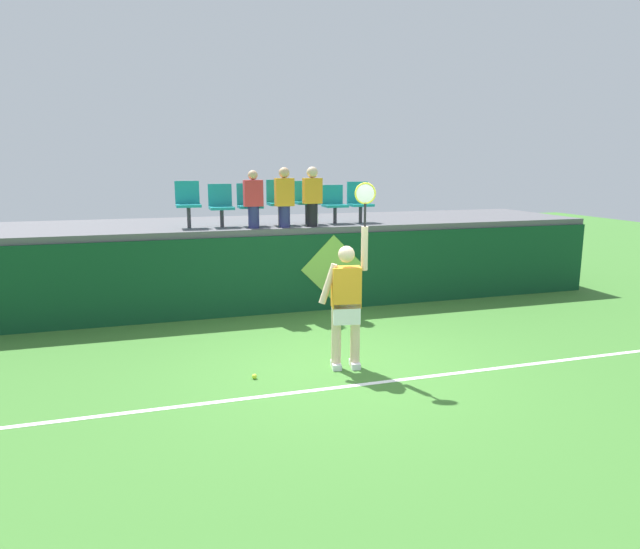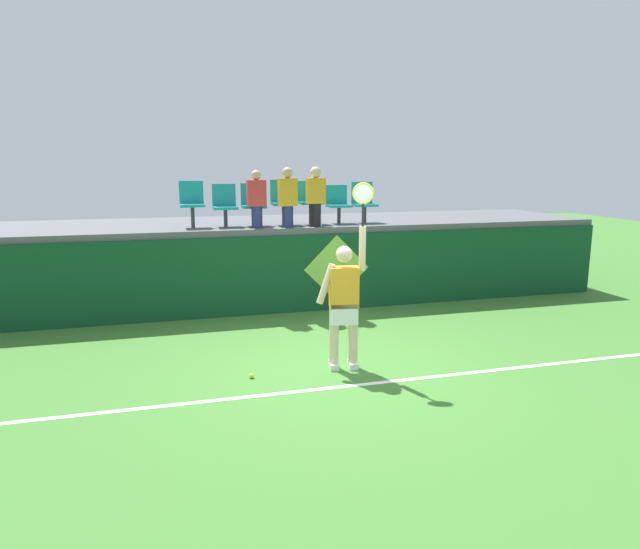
{
  "view_description": "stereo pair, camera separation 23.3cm",
  "coord_description": "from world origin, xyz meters",
  "px_view_note": "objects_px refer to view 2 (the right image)",
  "views": [
    {
      "loc": [
        -2.39,
        -6.86,
        2.73
      ],
      "look_at": [
        0.03,
        1.08,
        1.09
      ],
      "focal_mm": 31.43,
      "sensor_mm": 36.0,
      "label": 1
    },
    {
      "loc": [
        -2.17,
        -6.92,
        2.73
      ],
      "look_at": [
        0.03,
        1.08,
        1.09
      ],
      "focal_mm": 31.43,
      "sensor_mm": 36.0,
      "label": 2
    }
  ],
  "objects_px": {
    "spectator_0": "(257,198)",
    "spectator_1": "(316,195)",
    "stadium_chair_3": "(283,200)",
    "stadium_chair_5": "(338,202)",
    "tennis_player": "(344,300)",
    "water_bottle": "(320,220)",
    "stadium_chair_2": "(253,202)",
    "spectator_2": "(288,196)",
    "stadium_chair_1": "(225,203)",
    "stadium_chair_6": "(364,201)",
    "tennis_ball": "(252,376)",
    "stadium_chair_4": "(310,199)",
    "stadium_chair_0": "(192,201)"
  },
  "relations": [
    {
      "from": "stadium_chair_3",
      "to": "stadium_chair_5",
      "type": "bearing_deg",
      "value": -0.24
    },
    {
      "from": "stadium_chair_5",
      "to": "stadium_chair_2",
      "type": "bearing_deg",
      "value": 179.9
    },
    {
      "from": "water_bottle",
      "to": "spectator_1",
      "type": "distance_m",
      "value": 0.47
    },
    {
      "from": "spectator_0",
      "to": "stadium_chair_5",
      "type": "bearing_deg",
      "value": 13.73
    },
    {
      "from": "stadium_chair_5",
      "to": "stadium_chair_6",
      "type": "bearing_deg",
      "value": 0.64
    },
    {
      "from": "stadium_chair_0",
      "to": "stadium_chair_5",
      "type": "xyz_separation_m",
      "value": [
        2.82,
        -0.0,
        -0.07
      ]
    },
    {
      "from": "stadium_chair_5",
      "to": "spectator_0",
      "type": "height_order",
      "value": "spectator_0"
    },
    {
      "from": "stadium_chair_3",
      "to": "stadium_chair_5",
      "type": "distance_m",
      "value": 1.11
    },
    {
      "from": "stadium_chair_6",
      "to": "spectator_0",
      "type": "relative_size",
      "value": 0.77
    },
    {
      "from": "spectator_1",
      "to": "spectator_2",
      "type": "relative_size",
      "value": 1.01
    },
    {
      "from": "stadium_chair_1",
      "to": "spectator_2",
      "type": "bearing_deg",
      "value": -22.42
    },
    {
      "from": "tennis_player",
      "to": "tennis_ball",
      "type": "relative_size",
      "value": 37.84
    },
    {
      "from": "stadium_chair_3",
      "to": "spectator_1",
      "type": "distance_m",
      "value": 0.71
    },
    {
      "from": "tennis_ball",
      "to": "spectator_0",
      "type": "distance_m",
      "value": 4.02
    },
    {
      "from": "stadium_chair_0",
      "to": "stadium_chair_6",
      "type": "bearing_deg",
      "value": 0.05
    },
    {
      "from": "stadium_chair_1",
      "to": "stadium_chair_4",
      "type": "relative_size",
      "value": 0.95
    },
    {
      "from": "stadium_chair_1",
      "to": "stadium_chair_5",
      "type": "xyz_separation_m",
      "value": [
        2.22,
        -0.0,
        -0.02
      ]
    },
    {
      "from": "stadium_chair_4",
      "to": "spectator_1",
      "type": "height_order",
      "value": "spectator_1"
    },
    {
      "from": "stadium_chair_2",
      "to": "water_bottle",
      "type": "bearing_deg",
      "value": -22.3
    },
    {
      "from": "stadium_chair_4",
      "to": "spectator_2",
      "type": "bearing_deg",
      "value": -139.73
    },
    {
      "from": "stadium_chair_6",
      "to": "spectator_1",
      "type": "relative_size",
      "value": 0.73
    },
    {
      "from": "tennis_player",
      "to": "stadium_chair_3",
      "type": "relative_size",
      "value": 2.9
    },
    {
      "from": "water_bottle",
      "to": "stadium_chair_1",
      "type": "relative_size",
      "value": 0.31
    },
    {
      "from": "spectator_0",
      "to": "spectator_1",
      "type": "distance_m",
      "value": 1.11
    },
    {
      "from": "stadium_chair_2",
      "to": "stadium_chair_4",
      "type": "height_order",
      "value": "stadium_chair_4"
    },
    {
      "from": "water_bottle",
      "to": "stadium_chair_3",
      "type": "distance_m",
      "value": 0.86
    },
    {
      "from": "spectator_0",
      "to": "spectator_2",
      "type": "bearing_deg",
      "value": -4.22
    },
    {
      "from": "stadium_chair_2",
      "to": "spectator_2",
      "type": "relative_size",
      "value": 0.72
    },
    {
      "from": "tennis_player",
      "to": "spectator_1",
      "type": "xyz_separation_m",
      "value": [
        0.48,
        3.29,
        1.21
      ]
    },
    {
      "from": "water_bottle",
      "to": "stadium_chair_6",
      "type": "distance_m",
      "value": 1.19
    },
    {
      "from": "stadium_chair_4",
      "to": "spectator_0",
      "type": "relative_size",
      "value": 0.79
    },
    {
      "from": "stadium_chair_2",
      "to": "spectator_2",
      "type": "distance_m",
      "value": 0.74
    },
    {
      "from": "stadium_chair_1",
      "to": "spectator_0",
      "type": "distance_m",
      "value": 0.69
    },
    {
      "from": "stadium_chair_0",
      "to": "stadium_chair_3",
      "type": "relative_size",
      "value": 0.99
    },
    {
      "from": "stadium_chair_3",
      "to": "spectator_2",
      "type": "xyz_separation_m",
      "value": [
        0.0,
        -0.46,
        0.09
      ]
    },
    {
      "from": "stadium_chair_2",
      "to": "spectator_0",
      "type": "bearing_deg",
      "value": -90.0
    },
    {
      "from": "spectator_2",
      "to": "water_bottle",
      "type": "bearing_deg",
      "value": -2.64
    },
    {
      "from": "spectator_0",
      "to": "tennis_ball",
      "type": "bearing_deg",
      "value": -100.82
    },
    {
      "from": "stadium_chair_5",
      "to": "stadium_chair_6",
      "type": "height_order",
      "value": "stadium_chair_6"
    },
    {
      "from": "stadium_chair_2",
      "to": "spectator_1",
      "type": "bearing_deg",
      "value": -22.48
    },
    {
      "from": "tennis_player",
      "to": "tennis_ball",
      "type": "distance_m",
      "value": 1.56
    },
    {
      "from": "stadium_chair_6",
      "to": "spectator_0",
      "type": "bearing_deg",
      "value": -169.37
    },
    {
      "from": "tennis_ball",
      "to": "stadium_chair_0",
      "type": "xyz_separation_m",
      "value": [
        -0.49,
        3.79,
        2.02
      ]
    },
    {
      "from": "tennis_ball",
      "to": "spectator_1",
      "type": "relative_size",
      "value": 0.06
    },
    {
      "from": "stadium_chair_5",
      "to": "spectator_0",
      "type": "xyz_separation_m",
      "value": [
        -1.68,
        -0.41,
        0.13
      ]
    },
    {
      "from": "stadium_chair_0",
      "to": "stadium_chair_4",
      "type": "bearing_deg",
      "value": -0.08
    },
    {
      "from": "water_bottle",
      "to": "stadium_chair_3",
      "type": "xyz_separation_m",
      "value": [
        -0.61,
        0.49,
        0.36
      ]
    },
    {
      "from": "water_bottle",
      "to": "stadium_chair_0",
      "type": "distance_m",
      "value": 2.4
    },
    {
      "from": "stadium_chair_1",
      "to": "spectator_0",
      "type": "height_order",
      "value": "spectator_0"
    },
    {
      "from": "tennis_ball",
      "to": "spectator_2",
      "type": "height_order",
      "value": "spectator_2"
    }
  ]
}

